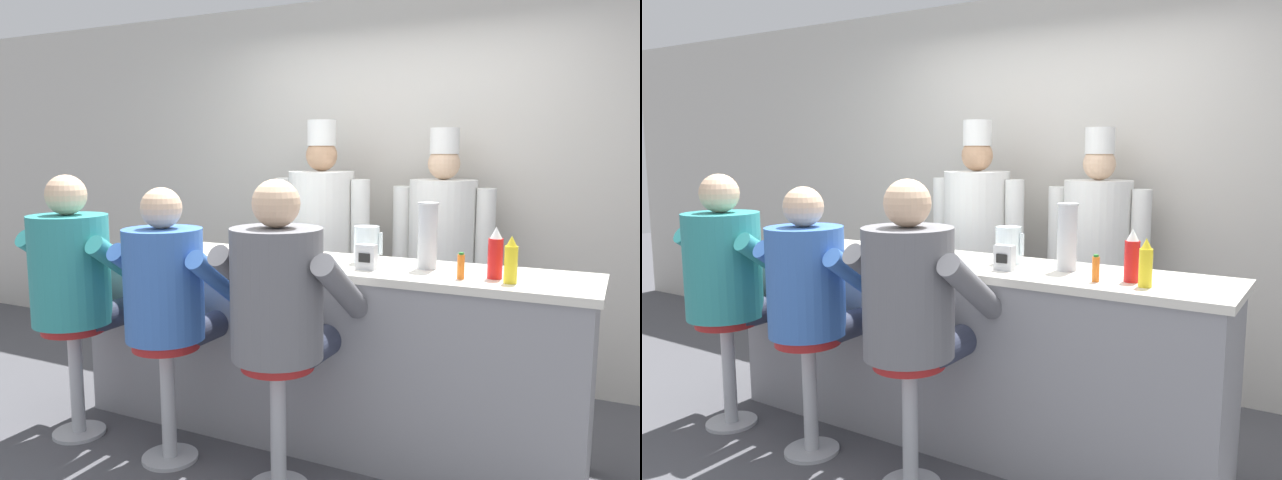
# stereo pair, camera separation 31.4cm
# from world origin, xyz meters

# --- Properties ---
(ground_plane) EXTENTS (20.00, 20.00, 0.00)m
(ground_plane) POSITION_xyz_m (0.00, 0.00, 0.00)
(ground_plane) COLOR #4C4C51
(wall_back) EXTENTS (10.00, 0.06, 2.70)m
(wall_back) POSITION_xyz_m (0.00, 1.61, 1.35)
(wall_back) COLOR beige
(wall_back) RESTS_ON ground_plane
(diner_counter) EXTENTS (2.89, 0.60, 1.01)m
(diner_counter) POSITION_xyz_m (0.00, 0.30, 0.51)
(diner_counter) COLOR gray
(diner_counter) RESTS_ON ground_plane
(ketchup_bottle_red) EXTENTS (0.07, 0.07, 0.25)m
(ketchup_bottle_red) POSITION_xyz_m (0.97, 0.24, 1.12)
(ketchup_bottle_red) COLOR red
(ketchup_bottle_red) RESTS_ON diner_counter
(mustard_bottle_yellow) EXTENTS (0.06, 0.06, 0.22)m
(mustard_bottle_yellow) POSITION_xyz_m (1.05, 0.17, 1.11)
(mustard_bottle_yellow) COLOR yellow
(mustard_bottle_yellow) RESTS_ON diner_counter
(hot_sauce_bottle_orange) EXTENTS (0.03, 0.03, 0.13)m
(hot_sauce_bottle_orange) POSITION_xyz_m (0.83, 0.16, 1.07)
(hot_sauce_bottle_orange) COLOR orange
(hot_sauce_bottle_orange) RESTS_ON diner_counter
(water_pitcher_clear) EXTENTS (0.16, 0.14, 0.20)m
(water_pitcher_clear) POSITION_xyz_m (0.27, 0.37, 1.11)
(water_pitcher_clear) COLOR silver
(water_pitcher_clear) RESTS_ON diner_counter
(breakfast_plate) EXTENTS (0.25, 0.25, 0.05)m
(breakfast_plate) POSITION_xyz_m (-0.90, 0.13, 1.02)
(breakfast_plate) COLOR white
(breakfast_plate) RESTS_ON diner_counter
(cereal_bowl) EXTENTS (0.15, 0.15, 0.05)m
(cereal_bowl) POSITION_xyz_m (-1.22, 0.25, 1.04)
(cereal_bowl) COLOR #4C7FB7
(cereal_bowl) RESTS_ON diner_counter
(coffee_mug_white) EXTENTS (0.13, 0.08, 0.10)m
(coffee_mug_white) POSITION_xyz_m (-0.13, 0.20, 1.06)
(coffee_mug_white) COLOR white
(coffee_mug_white) RESTS_ON diner_counter
(cup_stack_steel) EXTENTS (0.11, 0.11, 0.34)m
(cup_stack_steel) POSITION_xyz_m (0.61, 0.34, 1.18)
(cup_stack_steel) COLOR #B7BABF
(cup_stack_steel) RESTS_ON diner_counter
(napkin_dispenser_chrome) EXTENTS (0.10, 0.06, 0.13)m
(napkin_dispenser_chrome) POSITION_xyz_m (0.34, 0.18, 1.07)
(napkin_dispenser_chrome) COLOR silver
(napkin_dispenser_chrome) RESTS_ON diner_counter
(diner_seated_teal) EXTENTS (0.65, 0.64, 1.48)m
(diner_seated_teal) POSITION_xyz_m (-1.22, -0.25, 0.91)
(diner_seated_teal) COLOR #B2B5BA
(diner_seated_teal) RESTS_ON ground_plane
(diner_seated_blue) EXTENTS (0.61, 0.60, 1.43)m
(diner_seated_blue) POSITION_xyz_m (-0.56, -0.26, 0.89)
(diner_seated_blue) COLOR #B2B5BA
(diner_seated_blue) RESTS_ON ground_plane
(diner_seated_grey) EXTENTS (0.65, 0.64, 1.48)m
(diner_seated_grey) POSITION_xyz_m (0.10, -0.25, 0.91)
(diner_seated_grey) COLOR #B2B5BA
(diner_seated_grey) RESTS_ON ground_plane
(cook_in_whites_near) EXTENTS (0.71, 0.45, 1.81)m
(cook_in_whites_near) POSITION_xyz_m (-0.39, 1.15, 1.00)
(cook_in_whites_near) COLOR #232328
(cook_in_whites_near) RESTS_ON ground_plane
(cook_in_whites_far) EXTENTS (0.68, 0.44, 1.75)m
(cook_in_whites_far) POSITION_xyz_m (0.41, 1.32, 0.96)
(cook_in_whites_far) COLOR #232328
(cook_in_whites_far) RESTS_ON ground_plane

